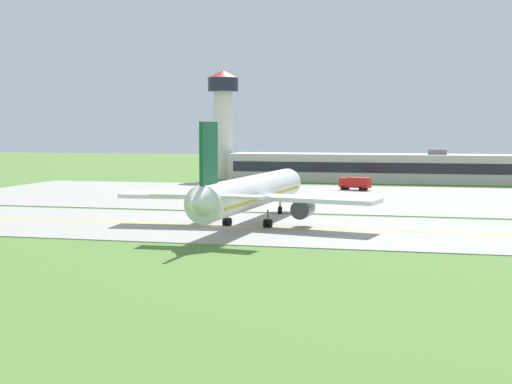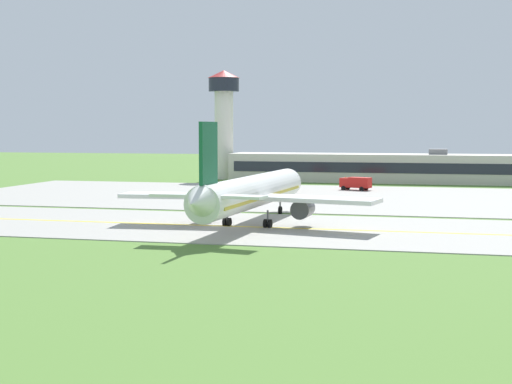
{
  "view_description": "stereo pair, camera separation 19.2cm",
  "coord_description": "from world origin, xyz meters",
  "px_view_note": "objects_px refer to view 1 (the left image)",
  "views": [
    {
      "loc": [
        25.05,
        -87.17,
        11.99
      ],
      "look_at": [
        3.06,
        4.09,
        4.0
      ],
      "focal_mm": 52.4,
      "sensor_mm": 36.0,
      "label": 1
    },
    {
      "loc": [
        25.23,
        -87.13,
        11.99
      ],
      "look_at": [
        3.06,
        4.09,
        4.0
      ],
      "focal_mm": 52.4,
      "sensor_mm": 36.0,
      "label": 2
    }
  ],
  "objects_px": {
    "airplane_lead": "(251,193)",
    "control_tower": "(223,114)",
    "service_truck_fuel": "(355,183)",
    "service_truck_baggage": "(278,184)"
  },
  "relations": [
    {
      "from": "airplane_lead",
      "to": "control_tower",
      "type": "distance_m",
      "value": 87.36
    },
    {
      "from": "service_truck_fuel",
      "to": "control_tower",
      "type": "xyz_separation_m",
      "value": [
        -34.17,
        26.37,
        14.02
      ]
    },
    {
      "from": "airplane_lead",
      "to": "service_truck_fuel",
      "type": "bearing_deg",
      "value": 82.88
    },
    {
      "from": "airplane_lead",
      "to": "service_truck_baggage",
      "type": "distance_m",
      "value": 48.91
    },
    {
      "from": "airplane_lead",
      "to": "service_truck_baggage",
      "type": "xyz_separation_m",
      "value": [
        -6.72,
        48.37,
        -2.6
      ]
    },
    {
      "from": "service_truck_baggage",
      "to": "control_tower",
      "type": "bearing_deg",
      "value": 121.16
    },
    {
      "from": "control_tower",
      "to": "service_truck_fuel",
      "type": "bearing_deg",
      "value": -37.66
    },
    {
      "from": "service_truck_fuel",
      "to": "control_tower",
      "type": "bearing_deg",
      "value": 142.34
    },
    {
      "from": "airplane_lead",
      "to": "service_truck_fuel",
      "type": "height_order",
      "value": "airplane_lead"
    },
    {
      "from": "airplane_lead",
      "to": "service_truck_fuel",
      "type": "distance_m",
      "value": 56.36
    }
  ]
}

